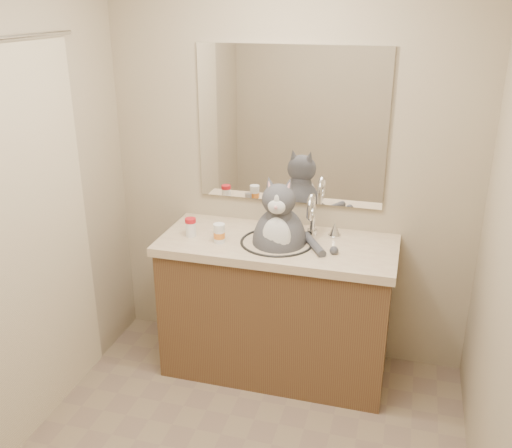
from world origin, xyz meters
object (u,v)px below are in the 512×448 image
(pill_bottle_redcap, at_px, (191,227))
(pill_bottle_orange, at_px, (219,234))
(grey_canister, at_px, (219,232))
(cat, at_px, (279,237))

(pill_bottle_redcap, bearing_deg, pill_bottle_orange, -12.70)
(pill_bottle_orange, height_order, grey_canister, pill_bottle_orange)
(grey_canister, bearing_deg, cat, 3.28)
(pill_bottle_orange, bearing_deg, pill_bottle_redcap, 167.30)
(cat, bearing_deg, pill_bottle_redcap, 179.73)
(cat, height_order, pill_bottle_redcap, cat)
(cat, bearing_deg, grey_canister, 178.56)
(cat, relative_size, grey_canister, 8.34)
(cat, distance_m, pill_bottle_redcap, 0.52)
(pill_bottle_orange, bearing_deg, cat, 14.16)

